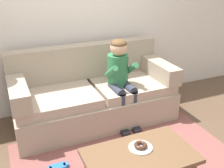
{
  "coord_description": "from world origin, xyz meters",
  "views": [
    {
      "loc": [
        -1.07,
        -2.17,
        1.9
      ],
      "look_at": [
        0.07,
        0.45,
        0.65
      ],
      "focal_mm": 43.35,
      "sensor_mm": 36.0,
      "label": 1
    }
  ],
  "objects_px": {
    "donut": "(141,145)",
    "coffee_table": "(140,158)",
    "person_child": "(120,74)",
    "toy_controller": "(58,168)",
    "couch": "(93,95)"
  },
  "relations": [
    {
      "from": "donut",
      "to": "toy_controller",
      "type": "bearing_deg",
      "value": 141.52
    },
    {
      "from": "couch",
      "to": "coffee_table",
      "type": "distance_m",
      "value": 1.4
    },
    {
      "from": "donut",
      "to": "person_child",
      "type": "bearing_deg",
      "value": 73.71
    },
    {
      "from": "coffee_table",
      "to": "toy_controller",
      "type": "distance_m",
      "value": 0.91
    },
    {
      "from": "person_child",
      "to": "donut",
      "type": "height_order",
      "value": "person_child"
    },
    {
      "from": "couch",
      "to": "person_child",
      "type": "height_order",
      "value": "person_child"
    },
    {
      "from": "donut",
      "to": "toy_controller",
      "type": "xyz_separation_m",
      "value": [
        -0.65,
        0.52,
        -0.44
      ]
    },
    {
      "from": "couch",
      "to": "toy_controller",
      "type": "distance_m",
      "value": 1.11
    },
    {
      "from": "couch",
      "to": "donut",
      "type": "xyz_separation_m",
      "value": [
        -0.03,
        -1.33,
        0.12
      ]
    },
    {
      "from": "coffee_table",
      "to": "toy_controller",
      "type": "height_order",
      "value": "coffee_table"
    },
    {
      "from": "person_child",
      "to": "donut",
      "type": "xyz_separation_m",
      "value": [
        -0.33,
        -1.12,
        -0.21
      ]
    },
    {
      "from": "person_child",
      "to": "couch",
      "type": "bearing_deg",
      "value": 144.58
    },
    {
      "from": "donut",
      "to": "coffee_table",
      "type": "bearing_deg",
      "value": -121.7
    },
    {
      "from": "couch",
      "to": "person_child",
      "type": "relative_size",
      "value": 1.85
    },
    {
      "from": "toy_controller",
      "to": "donut",
      "type": "bearing_deg",
      "value": -36.73
    }
  ]
}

